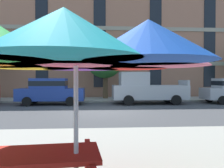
{
  "coord_description": "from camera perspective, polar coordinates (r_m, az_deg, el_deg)",
  "views": [
    {
      "loc": [
        -0.31,
        -11.88,
        1.7
      ],
      "look_at": [
        0.73,
        3.2,
        1.4
      ],
      "focal_mm": 36.44,
      "sensor_mm": 36.0,
      "label": 1
    }
  ],
  "objects": [
    {
      "name": "ground_plane",
      "position": [
        12.0,
        -2.46,
        -7.01
      ],
      "size": [
        120.0,
        120.0,
        0.0
      ],
      "primitive_type": "plane",
      "color": "#424244"
    },
    {
      "name": "sedan_blue",
      "position": [
        15.9,
        -15.15,
        -1.61
      ],
      "size": [
        4.4,
        1.98,
        1.78
      ],
      "color": "navy",
      "rests_on": "ground"
    },
    {
      "name": "apartment_building",
      "position": [
        27.28,
        -3.31,
        11.06
      ],
      "size": [
        46.77,
        12.08,
        12.8
      ],
      "color": "#A87056",
      "rests_on": "ground"
    },
    {
      "name": "street_tree_middle",
      "position": [
        19.14,
        -2.07,
        6.59
      ],
      "size": [
        3.22,
        3.44,
        5.12
      ],
      "color": "brown",
      "rests_on": "ground"
    },
    {
      "name": "pickup_silver",
      "position": [
        15.97,
        8.49,
        -1.29
      ],
      "size": [
        5.1,
        2.12,
        2.2
      ],
      "color": "#A8AAB2",
      "rests_on": "ground"
    },
    {
      "name": "sidewalk_far",
      "position": [
        18.75,
        -3.01,
        -3.88
      ],
      "size": [
        56.0,
        3.6,
        0.12
      ],
      "primitive_type": "cube",
      "color": "#9E998E",
      "rests_on": "ground"
    },
    {
      "name": "patio_umbrella",
      "position": [
        2.91,
        -9.07,
        8.6
      ],
      "size": [
        3.38,
        3.38,
        2.36
      ],
      "color": "silver",
      "rests_on": "ground"
    }
  ]
}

